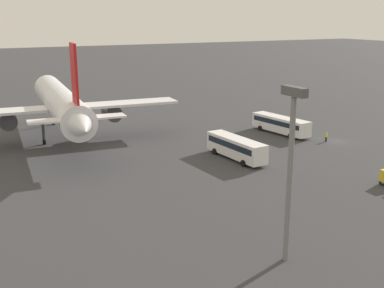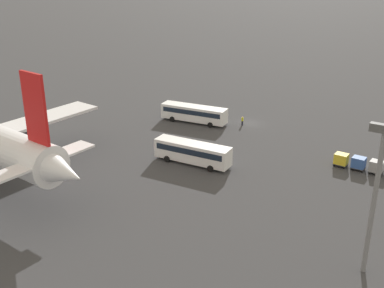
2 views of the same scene
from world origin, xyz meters
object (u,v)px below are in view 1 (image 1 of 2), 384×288
at_px(airplane, 61,103).
at_px(shuttle_bus_near, 281,124).
at_px(shuttle_bus_far, 236,146).
at_px(worker_person, 326,137).

distance_m(airplane, shuttle_bus_near, 40.93).
xyz_separation_m(airplane, shuttle_bus_near, (-14.04, -38.13, -4.91)).
height_order(airplane, shuttle_bus_far, airplane).
xyz_separation_m(shuttle_bus_near, shuttle_bus_far, (-10.19, 16.70, 0.07)).
bearing_deg(shuttle_bus_near, worker_person, -165.42).
distance_m(airplane, shuttle_bus_far, 32.70).
bearing_deg(airplane, shuttle_bus_near, -104.95).
relative_size(shuttle_bus_near, worker_person, 7.61).
distance_m(shuttle_bus_near, worker_person, 9.44).
bearing_deg(shuttle_bus_far, shuttle_bus_near, -62.36).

